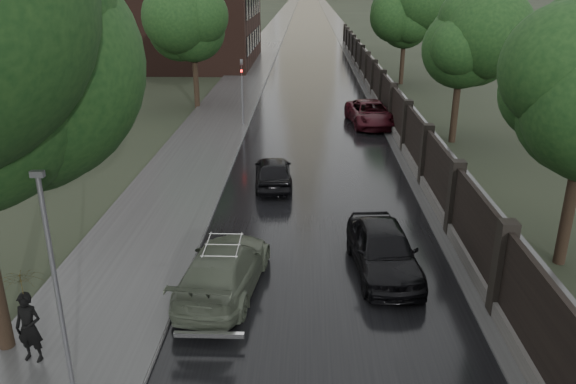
{
  "coord_description": "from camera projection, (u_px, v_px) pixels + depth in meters",
  "views": [
    {
      "loc": [
        -0.53,
        -7.99,
        8.38
      ],
      "look_at": [
        -1.11,
        10.03,
        1.5
      ],
      "focal_mm": 35.0,
      "sensor_mm": 36.0,
      "label": 1
    }
  ],
  "objects": [
    {
      "name": "hatchback_left",
      "position": [
        273.0,
        171.0,
        23.98
      ],
      "size": [
        1.85,
        3.96,
        1.31
      ],
      "primitive_type": "imported",
      "rotation": [
        0.0,
        0.0,
        3.22
      ],
      "color": "black",
      "rests_on": "ground"
    },
    {
      "name": "car_right_far",
      "position": [
        370.0,
        113.0,
        33.98
      ],
      "size": [
        3.02,
        5.48,
        1.45
      ],
      "primitive_type": "imported",
      "rotation": [
        0.0,
        0.0,
        0.12
      ],
      "color": "black",
      "rests_on": "ground"
    },
    {
      "name": "tree_left_far",
      "position": [
        193.0,
        29.0,
        36.82
      ],
      "size": [
        4.25,
        4.25,
        7.39
      ],
      "color": "black",
      "rests_on": "ground"
    },
    {
      "name": "traffic_light",
      "position": [
        242.0,
        87.0,
        33.05
      ],
      "size": [
        0.16,
        0.32,
        4.0
      ],
      "color": "#59595E",
      "rests_on": "ground"
    },
    {
      "name": "sidewalk_left",
      "position": [
        291.0,
        5.0,
        188.02
      ],
      "size": [
        4.0,
        420.0,
        0.16
      ],
      "primitive_type": "cube",
      "color": "#2D2D2D",
      "rests_on": "ground"
    },
    {
      "name": "pedestrian_umbrella",
      "position": [
        22.0,
        291.0,
        12.31
      ],
      "size": [
        1.11,
        1.13,
        2.69
      ],
      "rotation": [
        0.0,
        0.0,
        -0.12
      ],
      "color": "black",
      "rests_on": "sidewalk_left"
    },
    {
      "name": "road",
      "position": [
        309.0,
        5.0,
        187.87
      ],
      "size": [
        8.0,
        420.0,
        0.02
      ],
      "primitive_type": "cube",
      "color": "black",
      "rests_on": "ground"
    },
    {
      "name": "fence_right",
      "position": [
        378.0,
        89.0,
        39.83
      ],
      "size": [
        0.45,
        75.72,
        2.7
      ],
      "color": "#383533",
      "rests_on": "ground"
    },
    {
      "name": "tree_right_c",
      "position": [
        405.0,
        23.0,
        45.8
      ],
      "size": [
        4.08,
        4.08,
        7.01
      ],
      "color": "black",
      "rests_on": "ground"
    },
    {
      "name": "verge_right",
      "position": [
        325.0,
        5.0,
        187.69
      ],
      "size": [
        3.0,
        420.0,
        0.08
      ],
      "primitive_type": "cube",
      "color": "#2D2D2D",
      "rests_on": "ground"
    },
    {
      "name": "tree_right_b",
      "position": [
        462.0,
        49.0,
        28.99
      ],
      "size": [
        4.08,
        4.08,
        7.01
      ],
      "color": "black",
      "rests_on": "ground"
    },
    {
      "name": "car_right_near",
      "position": [
        384.0,
        249.0,
        16.85
      ],
      "size": [
        2.19,
        4.61,
        1.52
      ],
      "primitive_type": "imported",
      "rotation": [
        0.0,
        0.0,
        0.09
      ],
      "color": "black",
      "rests_on": "ground"
    },
    {
      "name": "lamp_post",
      "position": [
        56.0,
        288.0,
        11.04
      ],
      "size": [
        0.25,
        0.12,
        5.11
      ],
      "color": "#59595E",
      "rests_on": "ground"
    },
    {
      "name": "volga_sedan",
      "position": [
        224.0,
        269.0,
        15.84
      ],
      "size": [
        2.58,
        5.07,
        1.41
      ],
      "primitive_type": "imported",
      "rotation": [
        0.0,
        0.0,
        3.01
      ],
      "color": "#41493A",
      "rests_on": "ground"
    }
  ]
}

